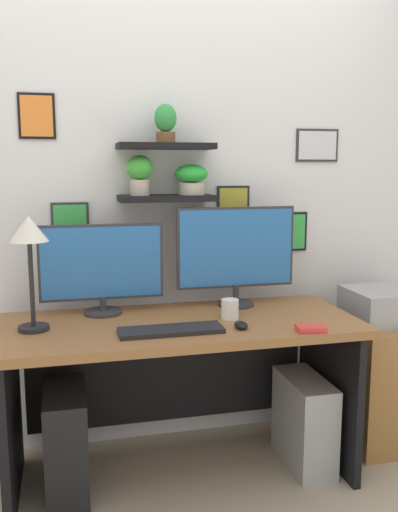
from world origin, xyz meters
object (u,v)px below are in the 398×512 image
Objects in this scene: monitor_left at (102,267)px; computer_tower_right at (304,421)px; monitor_right at (236,252)px; computer_mouse at (241,325)px; coffee_mug at (230,309)px; desk at (178,362)px; desk_lamp at (29,242)px; scissors_tray at (311,328)px; drawer_cabinet at (382,380)px; printer at (386,305)px; computer_tower_left at (66,442)px; keyboard at (171,330)px.

computer_tower_right is (0.93, -0.26, -0.76)m from monitor_left.
monitor_right reaches higher than computer_mouse.
monitor_left is 6.41× the size of coffee_mug.
coffee_mug is at bearing -16.10° from desk.
computer_mouse is at bearing -103.90° from monitor_right.
computer_tower_right is at bearing -8.87° from desk.
desk_lamp is 1.23m from scissors_tray.
desk is 0.57m from monitor_left.
drawer_cabinet is (1.74, 0.10, -0.81)m from desk_lamp.
drawer_cabinet is at bearing -90.00° from printer.
desk is 2.79× the size of monitor_left.
monitor_left is at bearing 50.17° from computer_tower_left.
keyboard is 3.67× the size of scissors_tray.
computer_tower_left is at bearing -175.75° from drawer_cabinet.
computer_mouse is 0.18× the size of desk_lamp.
computer_mouse is (0.23, -0.23, 0.23)m from desk.
keyboard is at bearing -169.91° from computer_tower_right.
drawer_cabinet is (0.88, 0.12, -0.47)m from coffee_mug.
drawer_cabinet is 0.54m from computer_tower_right.
monitor_right is at bearing 172.18° from printer.
coffee_mug is 0.24× the size of printer.
computer_tower_right is (1.24, -0.05, -0.91)m from desk_lamp.
drawer_cabinet reaches higher than computer_tower_left.
desk is 2.51× the size of drawer_cabinet.
monitor_left is at bearing 124.17° from keyboard.
drawer_cabinet is (0.88, 0.28, -0.44)m from computer_mouse.
computer_tower_right is at bearing -4.24° from coffee_mug.
scissors_tray reaches higher than computer_tower_left.
keyboard reaches higher than computer_tower_right.
coffee_mug is 0.69m from computer_tower_right.
keyboard reaches higher than drawer_cabinet.
monitor_left is 0.50m from keyboard.
monitor_right is 0.34m from coffee_mug.
keyboard is 0.93× the size of computer_tower_left.
monitor_left is at bearing -179.99° from monitor_right.
desk_lamp reaches higher than computer_tower_right.
computer_tower_right is (0.37, -0.03, -0.58)m from coffee_mug.
monitor_left reaches higher than desk.
computer_mouse reaches higher than scissors_tray.
monitor_right is 1.18m from computer_tower_left.
desk_lamp is at bearing 177.68° from computer_tower_right.
drawer_cabinet reaches higher than computer_tower_right.
coffee_mug is at bearing -113.13° from monitor_right.
computer_tower_left is at bearing -10.57° from desk_lamp.
monitor_right is 6.61× the size of coffee_mug.
printer reaches higher than keyboard.
monitor_right reaches higher than desk_lamp.
printer is 0.80× the size of computer_tower_left.
printer reaches higher than desk.
desk is 4.25× the size of printer.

